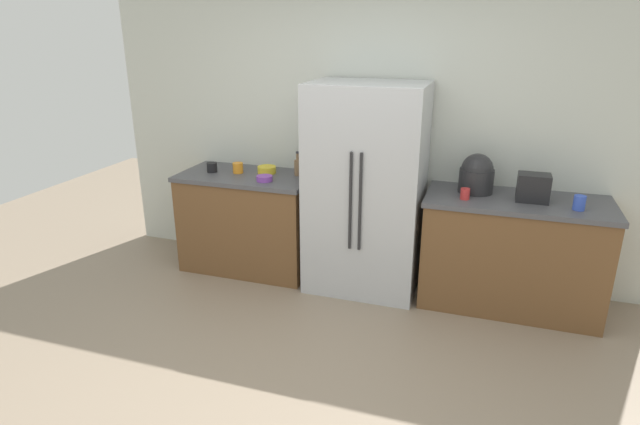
# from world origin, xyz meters

# --- Properties ---
(ground_plane) EXTENTS (9.95, 9.95, 0.00)m
(ground_plane) POSITION_xyz_m (0.00, 0.00, 0.00)
(ground_plane) COLOR gray
(kitchen_back_panel) EXTENTS (4.97, 0.10, 2.74)m
(kitchen_back_panel) POSITION_xyz_m (0.00, 1.97, 1.37)
(kitchen_back_panel) COLOR silver
(kitchen_back_panel) RESTS_ON ground_plane
(counter_left) EXTENTS (1.24, 0.68, 0.93)m
(counter_left) POSITION_xyz_m (-1.04, 1.59, 0.47)
(counter_left) COLOR brown
(counter_left) RESTS_ON ground_plane
(counter_right) EXTENTS (1.43, 0.68, 0.93)m
(counter_right) POSITION_xyz_m (1.32, 1.59, 0.47)
(counter_right) COLOR brown
(counter_right) RESTS_ON ground_plane
(refrigerator) EXTENTS (0.96, 0.71, 1.79)m
(refrigerator) POSITION_xyz_m (0.09, 1.56, 0.90)
(refrigerator) COLOR #B7BABF
(refrigerator) RESTS_ON ground_plane
(toaster) EXTENTS (0.24, 0.17, 0.22)m
(toaster) POSITION_xyz_m (1.41, 1.58, 1.04)
(toaster) COLOR black
(toaster) RESTS_ON counter_right
(rice_cooker) EXTENTS (0.28, 0.28, 0.32)m
(rice_cooker) POSITION_xyz_m (0.98, 1.68, 1.08)
(rice_cooker) COLOR #262628
(rice_cooker) RESTS_ON counter_right
(bottle_a) EXTENTS (0.06, 0.06, 0.22)m
(bottle_a) POSITION_xyz_m (-0.58, 1.70, 1.01)
(bottle_a) COLOR brown
(bottle_a) RESTS_ON counter_left
(cup_a) EXTENTS (0.10, 0.10, 0.10)m
(cup_a) POSITION_xyz_m (-1.14, 1.61, 0.98)
(cup_a) COLOR orange
(cup_a) RESTS_ON counter_left
(cup_b) EXTENTS (0.10, 0.10, 0.09)m
(cup_b) POSITION_xyz_m (-1.39, 1.56, 0.97)
(cup_b) COLOR black
(cup_b) RESTS_ON counter_left
(cup_c) EXTENTS (0.09, 0.09, 0.11)m
(cup_c) POSITION_xyz_m (1.73, 1.46, 0.98)
(cup_c) COLOR blue
(cup_c) RESTS_ON counter_right
(cup_d) EXTENTS (0.07, 0.07, 0.09)m
(cup_d) POSITION_xyz_m (0.91, 1.46, 0.97)
(cup_d) COLOR red
(cup_d) RESTS_ON counter_right
(bowl_a) EXTENTS (0.14, 0.14, 0.05)m
(bowl_a) POSITION_xyz_m (-0.80, 1.44, 0.95)
(bowl_a) COLOR purple
(bowl_a) RESTS_ON counter_left
(bowl_b) EXTENTS (0.17, 0.17, 0.06)m
(bowl_b) POSITION_xyz_m (-0.88, 1.69, 0.96)
(bowl_b) COLOR yellow
(bowl_b) RESTS_ON counter_left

